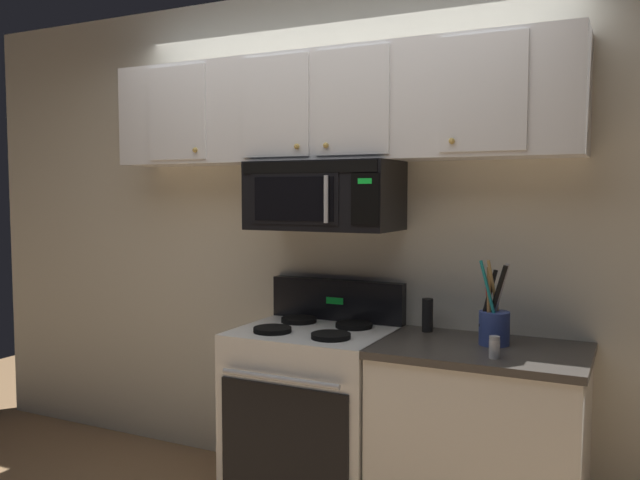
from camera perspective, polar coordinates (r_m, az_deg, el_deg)
name	(u,v)px	position (r m, az deg, el deg)	size (l,w,h in m)	color
back_wall	(344,236)	(3.60, 2.10, 0.31)	(5.20, 0.10, 2.70)	silver
stove_range	(314,413)	(3.45, -0.50, -14.85)	(0.76, 0.69, 1.12)	white
over_range_microwave	(324,196)	(3.37, 0.37, 3.88)	(0.76, 0.43, 0.35)	black
upper_cabinets	(327,108)	(3.42, 0.61, 11.44)	(2.50, 0.36, 0.55)	silver
counter_segment	(480,444)	(3.20, 13.77, -16.85)	(0.93, 0.65, 0.90)	white
utensil_crock_blue	(494,322)	(3.09, 14.92, -6.95)	(0.14, 0.14, 0.39)	#384C9E
salt_shaker	(494,347)	(2.86, 14.96, -9.03)	(0.05, 0.05, 0.09)	white
pepper_mill	(427,315)	(3.31, 9.35, -6.48)	(0.05, 0.05, 0.17)	black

